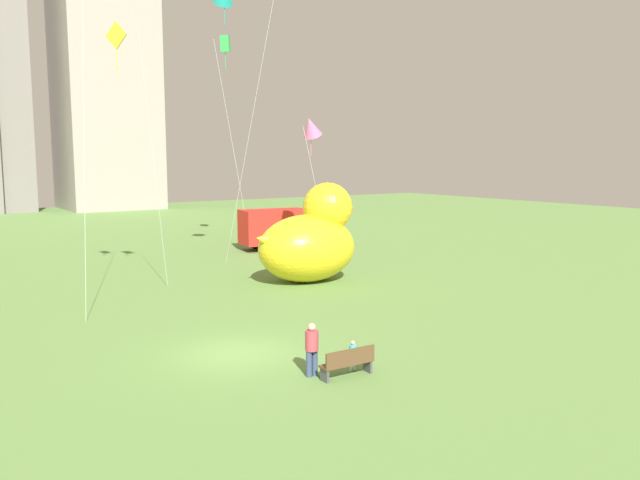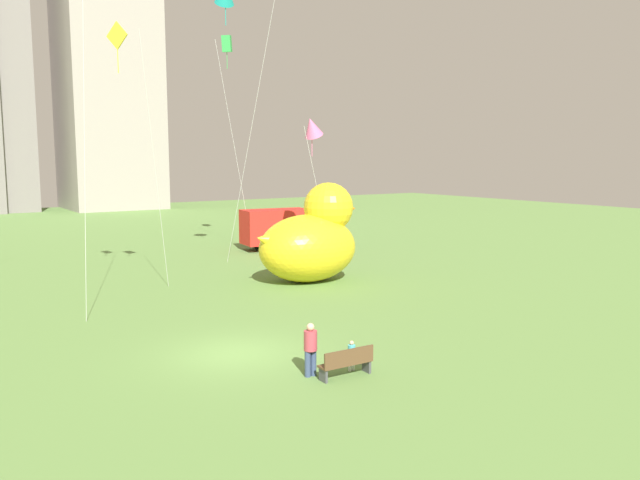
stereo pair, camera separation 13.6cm
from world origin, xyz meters
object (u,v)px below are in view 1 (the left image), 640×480
Objects in this scene: person_child at (353,354)px; box_truck at (284,229)px; person_adult at (312,347)px; kite_green at (225,45)px; kite_yellow at (120,48)px; giant_inflatable_duck at (311,240)px; park_bench at (348,362)px; kite_pink at (311,127)px.

box_truck is (11.61, 23.85, 0.93)m from person_child.
person_adult is 30.79m from kite_green.
kite_yellow is (-10.67, -11.11, -2.70)m from kite_green.
park_bench is at bearing -118.64° from giant_inflatable_duck.
person_child is at bearing -107.84° from kite_green.
person_child is 0.15× the size of giant_inflatable_duck.
kite_pink reaches higher than giant_inflatable_duck.
person_child reaches higher than park_bench.
giant_inflatable_duck is at bearing 57.22° from person_adult.
giant_inflatable_duck is at bearing -97.38° from kite_green.
person_child is at bearing -119.08° from kite_pink.
giant_inflatable_duck is 0.93× the size of box_truck.
park_bench is 0.28× the size of giant_inflatable_duck.
person_adult is at bearing -122.78° from giant_inflatable_duck.
kite_yellow is at bearing -133.83° from kite_green.
kite_green is 11.42m from kite_pink.
park_bench is 19.17m from kite_yellow.
person_adult is 20.73m from kite_pink.
kite_green is at bearing 94.41° from kite_pink.
kite_pink is at bearing -85.59° from kite_green.
giant_inflatable_duck is at bearing -123.23° from kite_pink.
kite_yellow reaches higher than park_bench.
box_truck is (4.91, 11.12, -0.76)m from giant_inflatable_duck.
kite_pink reaches higher than park_bench.
box_truck is at bearing 71.78° from kite_pink.
person_adult reaches higher than park_bench.
kite_yellow is at bearing -173.04° from kite_pink.
person_adult is 14.87m from giant_inflatable_duck.
kite_pink is (0.75, -9.72, -5.95)m from kite_green.
kite_yellow is at bearing 93.43° from person_adult.
person_adult is 18.30m from kite_yellow.
kite_pink is at bearing 60.92° from person_child.
giant_inflatable_duck is at bearing 62.24° from person_child.
kite_green is at bearing 82.62° from giant_inflatable_duck.
park_bench is at bearing -119.71° from kite_pink.
kite_yellow reaches higher than kite_pink.
kite_yellow is at bearing -147.83° from box_truck.
kite_green reaches higher than kite_pink.
box_truck is 10.26m from kite_pink.
kite_pink is at bearing 57.12° from person_adult.
kite_yellow is 11.95m from kite_pink.
box_truck is 0.53× the size of kite_yellow.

